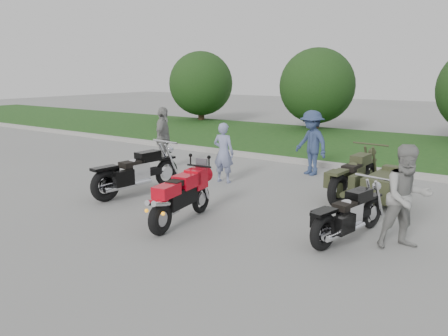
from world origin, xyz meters
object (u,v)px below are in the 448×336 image
Objects in this scene: cruiser_left at (134,174)px; person_back at (163,139)px; sportbike_red at (180,195)px; cruiser_right at (347,217)px; person_stripe at (224,153)px; person_denim at (311,143)px; cruiser_sidecar at (372,182)px; person_grey at (407,197)px.

cruiser_left is 1.37× the size of person_back.
sportbike_red is 4.90m from person_back.
sportbike_red is 0.95× the size of cruiser_right.
cruiser_left is at bearing 57.36° from person_stripe.
person_stripe is (-1.14, 3.15, 0.23)m from sportbike_red.
sportbike_red is 1.12× the size of person_denim.
person_denim is (1.56, 2.11, 0.12)m from person_stripe.
cruiser_sidecar is (2.62, 3.52, -0.11)m from sportbike_red.
cruiser_left is 5.16m from cruiser_right.
person_denim is (2.66, 4.27, 0.41)m from cruiser_left.
person_grey is at bearing 26.05° from cruiser_right.
cruiser_left is (-2.24, 0.98, -0.07)m from sportbike_red.
person_grey reaches higher than cruiser_right.
sportbike_red is 3.09m from cruiser_right.
cruiser_sidecar is (4.86, 2.53, -0.05)m from cruiser_left.
cruiser_left is 5.48m from cruiser_sidecar.
cruiser_sidecar is 2.65m from person_grey.
cruiser_left is 2.44m from person_stripe.
person_stripe reaches higher than cruiser_right.
person_back is (-6.12, -0.10, 0.48)m from cruiser_sidecar.
person_back is (-2.35, 0.27, 0.14)m from person_stripe.
cruiser_right is 0.84× the size of cruiser_sidecar.
person_grey is at bearing -133.34° from person_back.
cruiser_left reaches higher than cruiser_right.
cruiser_sidecar is at bearing 46.67° from sportbike_red.
cruiser_sidecar is 6.13m from person_back.
person_back is at bearing -174.28° from cruiser_sidecar.
cruiser_right is at bearing -78.37° from cruiser_sidecar.
cruiser_right is 1.35× the size of person_stripe.
cruiser_right is at bearing -137.16° from person_back.
person_grey is at bearing 9.00° from cruiser_left.
person_back reaches higher than person_grey.
cruiser_sidecar reaches higher than sportbike_red.
person_denim reaches higher than cruiser_sidecar.
cruiser_left is 1.61× the size of person_stripe.
cruiser_sidecar is 1.39× the size of person_denim.
person_denim is 0.98× the size of person_back.
cruiser_sidecar is 1.36× the size of person_back.
person_grey is (0.90, 0.20, 0.45)m from cruiser_right.
cruiser_sidecar is 3.80m from person_stripe.
cruiser_left reaches higher than sportbike_red.
person_grey reaches higher than cruiser_sidecar.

